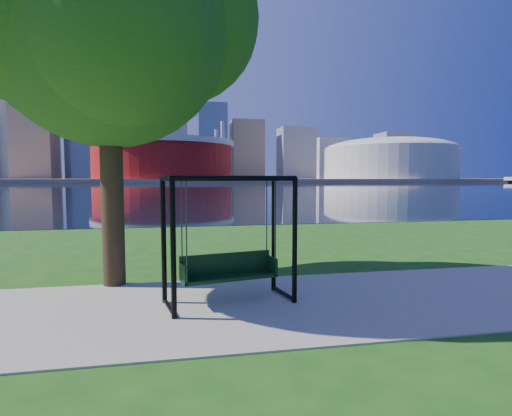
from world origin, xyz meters
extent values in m
plane|color=#1E5114|center=(0.00, 0.00, 0.00)|extent=(900.00, 900.00, 0.00)
cube|color=#9E937F|center=(0.00, -0.50, 0.01)|extent=(120.00, 4.00, 0.03)
cube|color=black|center=(0.00, 102.00, 0.01)|extent=(900.00, 180.00, 0.02)
cube|color=#937F60|center=(0.00, 306.00, 1.00)|extent=(900.00, 228.00, 2.00)
cylinder|color=maroon|center=(-10.00, 235.00, 13.00)|extent=(80.00, 80.00, 22.00)
cylinder|color=silver|center=(-10.00, 235.00, 22.50)|extent=(83.00, 83.00, 3.00)
cylinder|color=silver|center=(22.91, 254.00, 18.00)|extent=(2.00, 2.00, 32.00)
cylinder|color=silver|center=(-42.91, 254.00, 18.00)|extent=(2.00, 2.00, 32.00)
cylinder|color=silver|center=(-42.91, 216.00, 18.00)|extent=(2.00, 2.00, 32.00)
cylinder|color=silver|center=(22.91, 216.00, 18.00)|extent=(2.00, 2.00, 32.00)
cylinder|color=beige|center=(135.00, 235.00, 12.00)|extent=(84.00, 84.00, 20.00)
ellipsoid|color=beige|center=(135.00, 235.00, 21.00)|extent=(84.00, 84.00, 15.12)
cube|color=#998466|center=(-100.00, 300.00, 46.00)|extent=(26.00, 26.00, 88.00)
cube|color=slate|center=(-70.00, 325.00, 49.50)|extent=(30.00, 24.00, 95.00)
cube|color=gray|center=(-40.00, 305.00, 38.00)|extent=(24.00, 24.00, 72.00)
cube|color=silver|center=(-10.00, 335.00, 42.00)|extent=(32.00, 28.00, 80.00)
cube|color=slate|center=(25.00, 310.00, 31.00)|extent=(22.00, 22.00, 58.00)
cube|color=#998466|center=(55.00, 325.00, 26.00)|extent=(26.00, 26.00, 48.00)
cube|color=gray|center=(95.00, 315.00, 23.00)|extent=(28.00, 24.00, 42.00)
cube|color=silver|center=(135.00, 340.00, 20.00)|extent=(30.00, 26.00, 36.00)
cube|color=gray|center=(185.00, 320.00, 22.00)|extent=(24.00, 24.00, 40.00)
cube|color=#998466|center=(225.00, 335.00, 18.00)|extent=(26.00, 26.00, 32.00)
sphere|color=#998466|center=(-100.00, 300.00, 93.50)|extent=(10.00, 10.00, 10.00)
cylinder|color=black|center=(-1.34, -0.96, 1.19)|extent=(0.11, 0.11, 2.37)
cylinder|color=black|center=(0.88, -0.51, 1.19)|extent=(0.11, 0.11, 2.37)
cylinder|color=black|center=(-1.53, -0.05, 1.19)|extent=(0.11, 0.11, 2.37)
cylinder|color=black|center=(0.69, 0.40, 1.19)|extent=(0.11, 0.11, 2.37)
cylinder|color=black|center=(-0.23, -0.74, 2.37)|extent=(2.24, 0.55, 0.09)
cylinder|color=black|center=(-0.42, 0.17, 2.37)|extent=(2.24, 0.55, 0.09)
cylinder|color=black|center=(-1.44, -0.51, 2.37)|extent=(0.28, 0.93, 0.09)
cylinder|color=black|center=(-1.44, -0.51, 0.08)|extent=(0.26, 0.92, 0.07)
cylinder|color=black|center=(0.79, -0.05, 2.37)|extent=(0.28, 0.93, 0.09)
cylinder|color=black|center=(0.79, -0.05, 0.08)|extent=(0.26, 0.92, 0.07)
cube|color=black|center=(-0.33, -0.28, 0.52)|extent=(1.86, 0.82, 0.06)
cube|color=black|center=(-0.37, -0.08, 0.74)|extent=(1.78, 0.41, 0.39)
cube|color=black|center=(-1.18, -0.46, 0.66)|extent=(0.14, 0.46, 0.35)
cube|color=black|center=(0.53, -0.11, 0.66)|extent=(0.14, 0.46, 0.35)
cylinder|color=#393A3F|center=(-1.12, -0.64, 1.57)|extent=(0.03, 0.03, 1.50)
cylinder|color=#393A3F|center=(0.55, -0.30, 1.57)|extent=(0.03, 0.03, 1.50)
cylinder|color=#393A3F|center=(-1.20, -0.27, 1.57)|extent=(0.03, 0.03, 1.50)
cylinder|color=#393A3F|center=(0.47, 0.08, 1.57)|extent=(0.03, 0.03, 1.50)
cylinder|color=#2E2214|center=(-2.67, 1.49, 2.38)|extent=(0.48, 0.48, 4.76)
sphere|color=#254F17|center=(-2.67, 1.49, 5.63)|extent=(5.20, 5.20, 5.20)
sphere|color=#254F17|center=(-1.26, 2.14, 6.06)|extent=(3.90, 3.90, 3.90)
sphere|color=#254F17|center=(-2.23, 0.30, 5.09)|extent=(3.46, 3.46, 3.46)
sphere|color=#254F17|center=(-3.31, 2.79, 6.49)|extent=(3.68, 3.68, 3.68)
camera|label=1|loc=(-1.23, -7.63, 2.37)|focal=28.00mm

